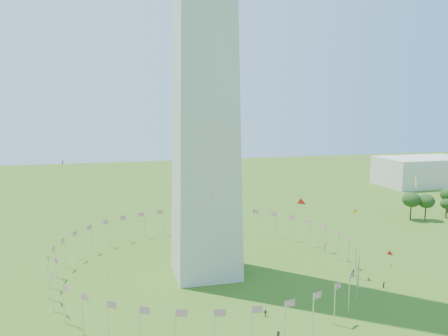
{
  "coord_description": "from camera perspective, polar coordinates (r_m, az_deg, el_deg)",
  "views": [
    {
      "loc": [
        -23.81,
        -61.94,
        45.59
      ],
      "look_at": [
        1.27,
        35.0,
        31.21
      ],
      "focal_mm": 35.0,
      "sensor_mm": 36.0,
      "label": 1
    }
  ],
  "objects": [
    {
      "name": "flag_ring",
      "position": [
        121.6,
        -2.4,
        -11.58
      ],
      "size": [
        80.24,
        80.24,
        9.0
      ],
      "color": "silver",
      "rests_on": "ground"
    },
    {
      "name": "gov_building_east_a",
      "position": [
        276.66,
        24.6,
        -0.38
      ],
      "size": [
        50.0,
        30.0,
        16.0
      ],
      "primitive_type": "cube",
      "color": "beige",
      "rests_on": "ground"
    },
    {
      "name": "kites_aloft",
      "position": [
        99.22,
        6.99,
        -6.2
      ],
      "size": [
        119.93,
        66.99,
        29.99
      ],
      "color": "red",
      "rests_on": "ground"
    }
  ]
}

